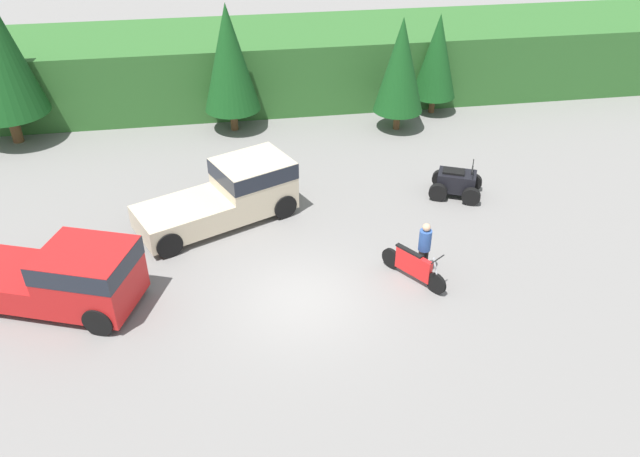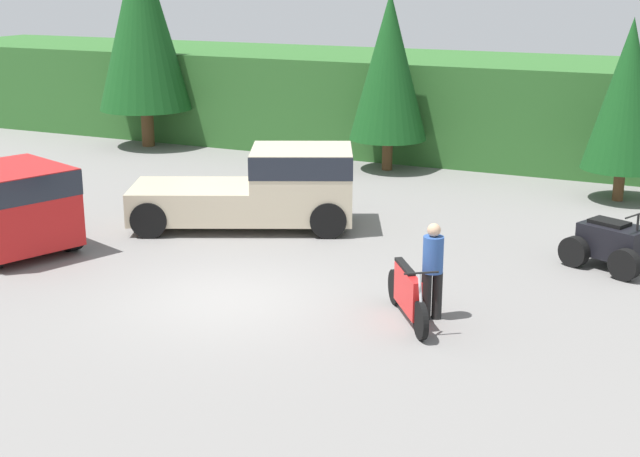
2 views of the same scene
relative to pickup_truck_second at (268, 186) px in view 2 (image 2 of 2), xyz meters
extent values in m
plane|color=slate|center=(1.68, -4.77, -1.02)|extent=(80.00, 80.00, 0.00)
cube|color=#2D6028|center=(1.68, 11.23, 0.58)|extent=(44.00, 6.00, 3.21)
cylinder|color=brown|center=(-8.86, 7.58, -0.35)|extent=(0.44, 0.44, 1.33)
cone|color=#144719|center=(-8.86, 7.58, 3.35)|extent=(3.26, 3.26, 6.08)
cylinder|color=brown|center=(0.35, 7.38, -0.53)|extent=(0.33, 0.33, 0.99)
cone|color=#144719|center=(0.35, 7.38, 2.22)|extent=(2.42, 2.42, 4.50)
cylinder|color=brown|center=(7.47, 6.31, -0.58)|extent=(0.29, 0.29, 0.88)
cone|color=#144719|center=(7.47, 6.31, 1.87)|extent=(2.16, 2.16, 4.02)
cube|color=red|center=(-4.04, -4.21, 0.07)|extent=(2.93, 2.72, 1.71)
cube|color=#1E232D|center=(-4.04, -4.21, 0.63)|extent=(2.95, 2.75, 0.55)
cylinder|color=black|center=(-3.13, -3.55, -0.59)|extent=(0.91, 0.56, 0.86)
cube|color=beige|center=(0.76, 0.34, 0.07)|extent=(3.02, 2.83, 1.71)
cube|color=#1E232D|center=(0.76, 0.34, 0.63)|extent=(3.04, 2.86, 0.55)
cube|color=beige|center=(-1.67, -0.75, -0.39)|extent=(3.50, 3.05, 0.80)
cylinder|color=black|center=(0.96, 1.45, -0.59)|extent=(0.90, 0.61, 0.86)
cylinder|color=black|center=(1.72, -0.24, -0.59)|extent=(0.90, 0.61, 0.86)
cylinder|color=black|center=(-2.87, -0.28, -0.59)|extent=(0.90, 0.61, 0.86)
cylinder|color=black|center=(-2.11, -1.97, -0.59)|extent=(0.90, 0.61, 0.86)
cylinder|color=black|center=(5.60, -5.07, -0.69)|extent=(0.46, 0.60, 0.66)
cylinder|color=black|center=(4.63, -3.67, -0.69)|extent=(0.46, 0.60, 0.66)
cube|color=red|center=(5.11, -4.37, -0.46)|extent=(0.85, 1.13, 0.72)
cylinder|color=#B7B7BC|center=(5.57, -5.03, -0.27)|extent=(0.22, 0.28, 0.81)
cylinder|color=black|center=(5.57, -5.03, 0.15)|extent=(0.51, 0.37, 0.04)
cube|color=black|center=(4.99, -4.20, -0.07)|extent=(0.64, 0.84, 0.06)
cylinder|color=black|center=(8.39, -0.49, -0.70)|extent=(0.69, 0.47, 0.65)
cylinder|color=black|center=(7.75, 0.98, -0.70)|extent=(0.69, 0.47, 0.65)
cylinder|color=black|center=(7.31, -0.01, -0.70)|extent=(0.69, 0.47, 0.65)
cube|color=black|center=(8.07, 0.25, -0.44)|extent=(1.57, 1.31, 0.68)
cylinder|color=black|center=(8.52, 0.05, 0.08)|extent=(0.07, 0.07, 0.35)
cylinder|color=black|center=(8.52, 0.05, 0.25)|extent=(0.45, 0.94, 0.04)
cube|color=black|center=(7.94, 0.30, -0.06)|extent=(0.90, 0.75, 0.08)
cylinder|color=black|center=(5.57, -4.06, -0.58)|extent=(0.26, 0.26, 0.88)
cylinder|color=black|center=(5.40, -4.17, -0.58)|extent=(0.26, 0.26, 0.88)
cylinder|color=#2D5199|center=(5.48, -4.11, 0.19)|extent=(0.51, 0.51, 0.66)
sphere|color=tan|center=(5.48, -4.11, 0.64)|extent=(0.33, 0.33, 0.24)
camera|label=1|loc=(0.04, -18.54, 10.53)|focal=35.00mm
camera|label=2|loc=(9.90, -18.56, 4.99)|focal=50.00mm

